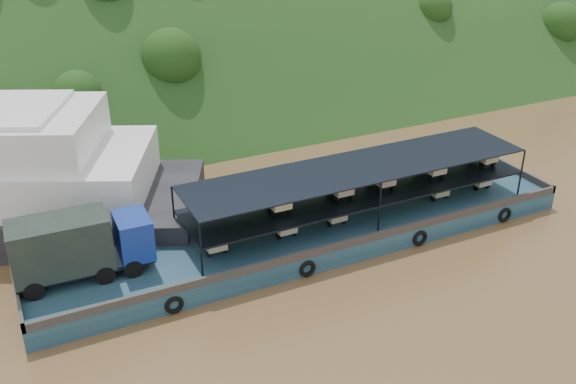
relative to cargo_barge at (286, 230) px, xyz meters
name	(u,v)px	position (x,y,z in m)	size (l,w,h in m)	color
ground	(338,251)	(2.71, -1.84, -1.23)	(160.00, 160.00, 0.00)	brown
hillside	(170,93)	(2.71, 34.16, -1.23)	(140.00, 28.00, 28.00)	#153413
cargo_barge	(286,230)	(0.00, 0.00, 0.00)	(35.00, 7.18, 4.94)	navy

